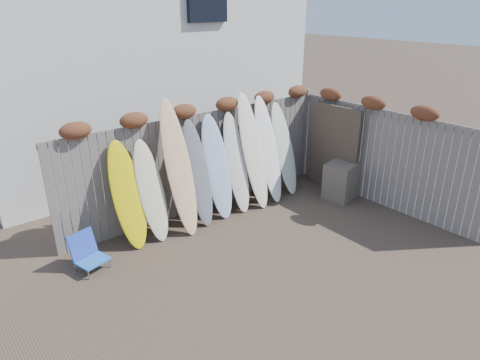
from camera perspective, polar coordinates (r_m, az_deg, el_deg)
ground at (r=7.40m, az=5.94°, el=-10.00°), size 80.00×80.00×0.00m
back_fence at (r=8.58m, az=-4.70°, el=3.63°), size 6.05×0.28×2.24m
right_fence at (r=9.21m, az=18.56°, el=3.57°), size 0.28×4.40×2.24m
house at (r=11.95m, az=-15.00°, el=18.28°), size 8.50×5.50×6.33m
beach_chair at (r=7.34m, az=-19.70°, el=-9.06°), size 0.56×0.58×0.60m
wooden_crate at (r=9.51m, az=13.33°, el=-0.07°), size 0.77×0.69×0.79m
lattice_panel at (r=9.72m, az=12.27°, el=4.11°), size 0.10×1.28×1.92m
surfboard_0 at (r=7.54m, az=-14.76°, el=-2.00°), size 0.54×0.66×1.85m
surfboard_1 at (r=7.69m, az=-11.75°, el=-1.46°), size 0.50×0.66×1.79m
surfboard_2 at (r=7.76m, az=-8.15°, el=1.56°), size 0.53×0.86×2.42m
surfboard_3 at (r=8.07m, az=-5.63°, el=0.85°), size 0.50×0.73×1.98m
surfboard_4 at (r=8.33m, az=-3.09°, el=1.74°), size 0.59×0.75×2.00m
surfboard_5 at (r=8.57m, az=-0.48°, el=2.29°), size 0.52×0.74×1.97m
surfboard_6 at (r=8.73m, az=1.74°, el=3.84°), size 0.53×0.82×2.31m
surfboard_7 at (r=9.02m, az=3.78°, el=4.05°), size 0.51×0.78×2.20m
surfboard_8 at (r=9.43m, az=5.91°, el=4.15°), size 0.60×0.75×1.99m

